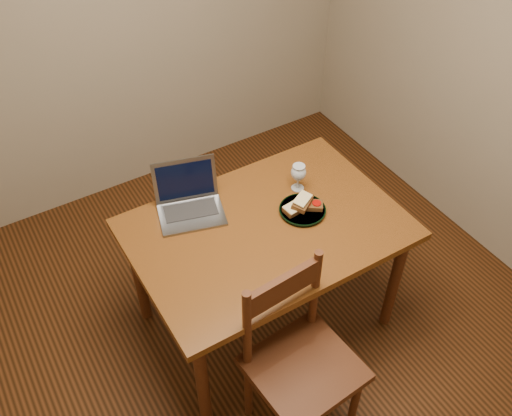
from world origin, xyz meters
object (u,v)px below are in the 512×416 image
plate (302,210)px  laptop (189,198)px  milk_glass (298,177)px  table (267,239)px  chair (301,357)px

plate → laptop: (-0.46, 0.32, 0.05)m
milk_glass → table: bearing=-151.7°
milk_glass → laptop: (-0.54, 0.16, -0.01)m
table → plate: size_ratio=5.59×
table → chair: size_ratio=2.70×
chair → laptop: (-0.08, 0.89, 0.28)m
milk_glass → plate: bearing=-116.6°
table → milk_glass: (0.28, 0.15, 0.16)m
plate → milk_glass: (0.08, 0.16, 0.07)m
plate → laptop: laptop is taller
table → plate: plate is taller
chair → table: bearing=68.3°
table → milk_glass: milk_glass is taller
chair → laptop: 0.93m
chair → milk_glass: 0.91m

